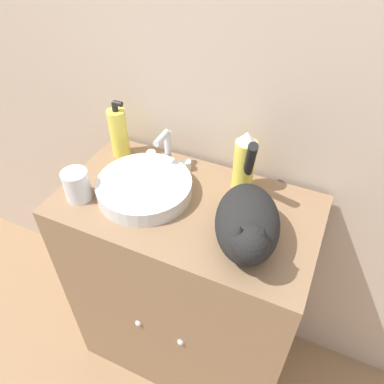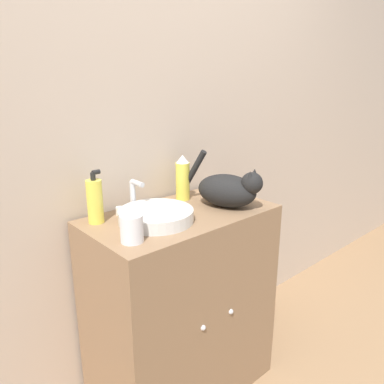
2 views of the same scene
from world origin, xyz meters
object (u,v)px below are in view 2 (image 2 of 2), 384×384
(spray_bottle, at_px, (183,178))
(soap_bottle, at_px, (95,201))
(cat, at_px, (229,189))
(cup, at_px, (132,228))

(spray_bottle, bearing_deg, soap_bottle, -179.85)
(cat, xyz_separation_m, spray_bottle, (-0.09, 0.22, 0.02))
(cat, height_order, soap_bottle, cat)
(spray_bottle, xyz_separation_m, cup, (-0.45, -0.25, -0.05))
(spray_bottle, distance_m, cup, 0.52)
(cat, height_order, cup, cat)
(soap_bottle, bearing_deg, cup, -88.92)
(spray_bottle, relative_size, cup, 2.15)
(cup, bearing_deg, cat, 3.81)
(soap_bottle, distance_m, cup, 0.26)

